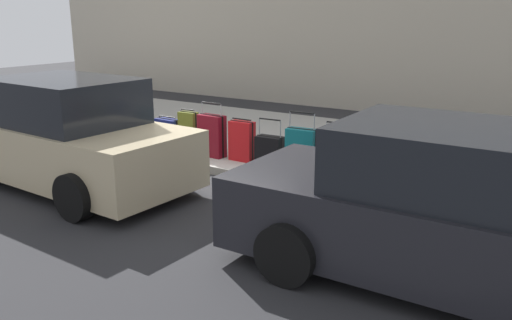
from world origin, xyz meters
The scene contains 16 objects.
ground_plane centered at (0.00, 0.00, 0.00)m, with size 40.00×40.00×0.00m, color #28282B.
sidewalk_curb centered at (0.00, -2.50, 0.07)m, with size 18.00×5.00×0.14m, color #9E9B93.
suitcase_maroon_0 centered at (-3.85, -0.55, 0.46)m, with size 0.40×0.24×0.85m.
suitcase_olive_1 centered at (-3.30, -0.56, 0.44)m, with size 0.45×0.26×0.90m.
suitcase_navy_2 centered at (-2.72, -0.66, 0.49)m, with size 0.47×0.24×0.99m.
suitcase_silver_3 centered at (-2.15, -0.60, 0.46)m, with size 0.41×0.21×0.88m.
suitcase_teal_4 centered at (-1.57, -0.55, 0.50)m, with size 0.50×0.26×0.99m.
suitcase_black_5 centered at (-0.96, -0.57, 0.40)m, with size 0.47×0.28×0.81m.
suitcase_red_6 centered at (-0.38, -0.61, 0.49)m, with size 0.45×0.21×0.75m.
suitcase_maroon_7 centered at (0.23, -0.56, 0.51)m, with size 0.51×0.26×0.98m.
suitcase_olive_8 centered at (0.80, -0.59, 0.51)m, with size 0.36×0.20×0.80m.
suitcase_navy_9 centered at (1.35, -0.64, 0.41)m, with size 0.51×0.25×0.60m.
fire_hydrant centered at (2.32, -0.59, 0.52)m, with size 0.39×0.21×0.73m.
bollard_post centered at (2.94, -0.44, 0.53)m, with size 0.16×0.16×0.79m, color brown.
parked_car_charcoal_0 centered at (-4.55, 1.65, 0.75)m, with size 4.81×2.04×1.59m.
parked_car_beige_1 centered at (1.35, 1.65, 0.78)m, with size 4.36×2.11×1.68m.
Camera 1 is at (-5.42, 6.72, 2.60)m, focal length 37.14 mm.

